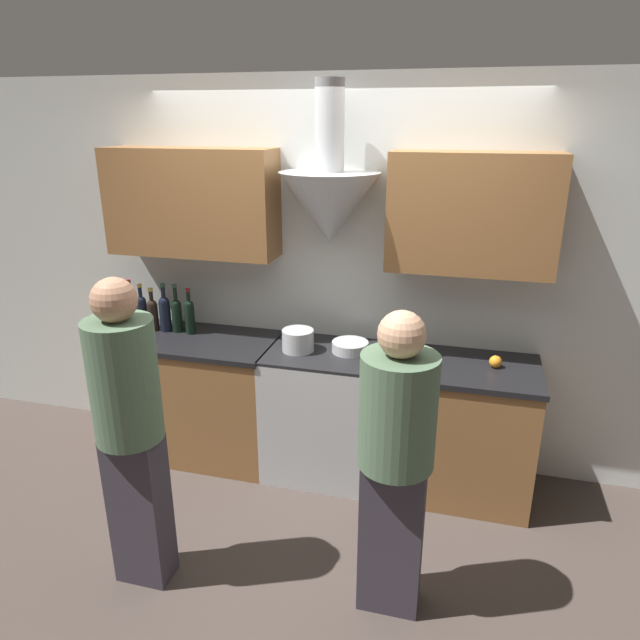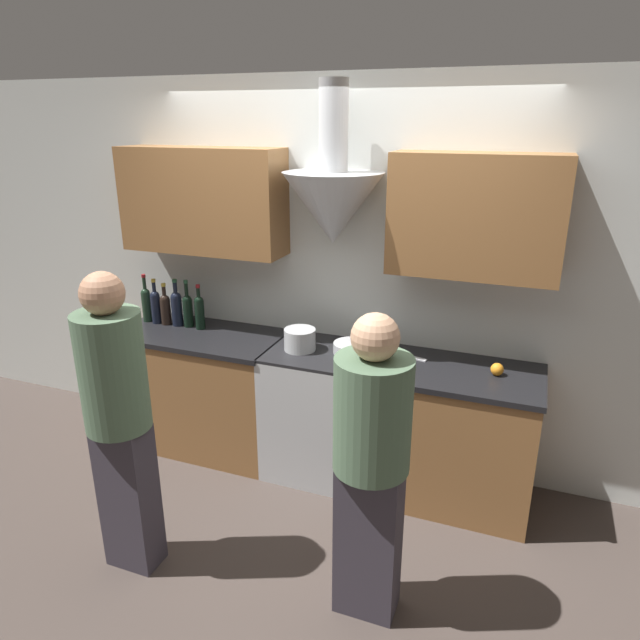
% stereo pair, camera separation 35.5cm
% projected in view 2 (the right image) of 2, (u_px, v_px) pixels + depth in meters
% --- Properties ---
extents(ground_plane, '(12.00, 12.00, 0.00)m').
position_uv_depth(ground_plane, '(308.00, 495.00, 3.73)').
color(ground_plane, '#423833').
extents(wall_back, '(8.40, 0.63, 2.60)m').
position_uv_depth(wall_back, '(336.00, 255.00, 3.77)').
color(wall_back, silver).
rests_on(wall_back, ground_plane).
extents(counter_left, '(1.18, 0.62, 0.89)m').
position_uv_depth(counter_left, '(204.00, 389.00, 4.19)').
color(counter_left, brown).
rests_on(counter_left, ground_plane).
extents(counter_right, '(1.00, 0.62, 0.89)m').
position_uv_depth(counter_right, '(453.00, 435.00, 3.58)').
color(counter_right, brown).
rests_on(counter_right, ground_plane).
extents(stove_range, '(0.74, 0.60, 0.89)m').
position_uv_depth(stove_range, '(325.00, 411.00, 3.87)').
color(stove_range, '#B7BABC').
rests_on(stove_range, ground_plane).
extents(wine_bottle_0, '(0.07, 0.07, 0.36)m').
position_uv_depth(wine_bottle_0, '(146.00, 303.00, 4.23)').
color(wine_bottle_0, black).
rests_on(wine_bottle_0, counter_left).
extents(wine_bottle_1, '(0.07, 0.07, 0.34)m').
position_uv_depth(wine_bottle_1, '(156.00, 305.00, 4.20)').
color(wine_bottle_1, black).
rests_on(wine_bottle_1, counter_left).
extents(wine_bottle_2, '(0.07, 0.07, 0.31)m').
position_uv_depth(wine_bottle_2, '(165.00, 308.00, 4.17)').
color(wine_bottle_2, black).
rests_on(wine_bottle_2, counter_left).
extents(wine_bottle_3, '(0.08, 0.08, 0.35)m').
position_uv_depth(wine_bottle_3, '(177.00, 307.00, 4.15)').
color(wine_bottle_3, black).
rests_on(wine_bottle_3, counter_left).
extents(wine_bottle_4, '(0.07, 0.07, 0.35)m').
position_uv_depth(wine_bottle_4, '(188.00, 309.00, 4.12)').
color(wine_bottle_4, black).
rests_on(wine_bottle_4, counter_left).
extents(wine_bottle_5, '(0.07, 0.07, 0.33)m').
position_uv_depth(wine_bottle_5, '(200.00, 311.00, 4.08)').
color(wine_bottle_5, black).
rests_on(wine_bottle_5, counter_left).
extents(stock_pot, '(0.21, 0.21, 0.14)m').
position_uv_depth(stock_pot, '(300.00, 339.00, 3.73)').
color(stock_pot, '#B7BABC').
rests_on(stock_pot, stove_range).
extents(mixing_bowl, '(0.24, 0.24, 0.07)m').
position_uv_depth(mixing_bowl, '(352.00, 348.00, 3.69)').
color(mixing_bowl, '#B7BABC').
rests_on(mixing_bowl, stove_range).
extents(orange_fruit, '(0.08, 0.08, 0.08)m').
position_uv_depth(orange_fruit, '(497.00, 369.00, 3.36)').
color(orange_fruit, orange).
rests_on(orange_fruit, counter_right).
extents(chefs_knife, '(0.24, 0.08, 0.01)m').
position_uv_depth(chefs_knife, '(409.00, 357.00, 3.63)').
color(chefs_knife, silver).
rests_on(chefs_knife, counter_right).
extents(person_foreground_left, '(0.33, 0.33, 1.66)m').
position_uv_depth(person_foreground_left, '(118.00, 414.00, 2.88)').
color(person_foreground_left, '#38333D').
rests_on(person_foreground_left, ground_plane).
extents(person_foreground_right, '(0.35, 0.35, 1.56)m').
position_uv_depth(person_foreground_right, '(371.00, 460.00, 2.60)').
color(person_foreground_right, '#38333D').
rests_on(person_foreground_right, ground_plane).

